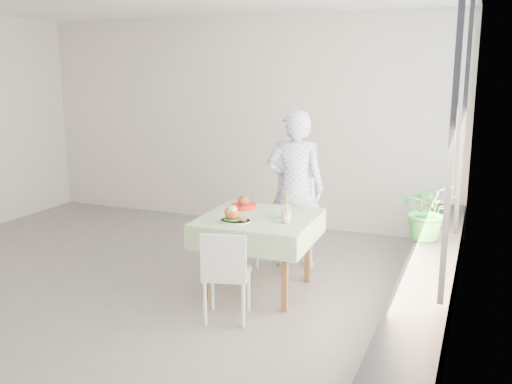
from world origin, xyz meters
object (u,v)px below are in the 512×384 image
at_px(chair_far, 284,240).
at_px(potted_plant, 428,210).
at_px(main_dish, 234,216).
at_px(juice_cup_orange, 286,212).
at_px(diner, 295,189).
at_px(chair_near, 227,292).
at_px(cafe_table, 259,245).

bearing_deg(chair_far, potted_plant, -3.43).
relative_size(main_dish, juice_cup_orange, 1.04).
distance_m(diner, juice_cup_orange, 0.81).
distance_m(diner, main_dish, 1.10).
bearing_deg(chair_near, diner, 86.02).
xyz_separation_m(chair_near, main_dish, (-0.13, 0.44, 0.54)).
bearing_deg(diner, chair_near, 72.08).
xyz_separation_m(cafe_table, chair_far, (0.00, 0.74, -0.16)).
height_order(diner, juice_cup_orange, diner).
bearing_deg(juice_cup_orange, cafe_table, -174.55).
relative_size(cafe_table, chair_far, 1.09).
relative_size(chair_near, diner, 0.47).
bearing_deg(main_dish, chair_far, 81.72).
distance_m(cafe_table, chair_near, 0.73).
distance_m(main_dish, potted_plant, 1.85).
bearing_deg(potted_plant, main_dish, -150.75).
distance_m(diner, potted_plant, 1.40).
relative_size(cafe_table, potted_plant, 1.85).
distance_m(cafe_table, diner, 0.91).
xyz_separation_m(cafe_table, main_dish, (-0.14, -0.26, 0.33)).
relative_size(chair_far, diner, 0.58).
relative_size(diner, potted_plant, 2.94).
bearing_deg(potted_plant, chair_near, -137.93).
distance_m(chair_near, juice_cup_orange, 0.96).
height_order(diner, main_dish, diner).
bearing_deg(potted_plant, chair_far, 176.57).
relative_size(juice_cup_orange, potted_plant, 0.47).
bearing_deg(diner, main_dish, 63.83).
bearing_deg(cafe_table, diner, 83.74).
distance_m(chair_far, juice_cup_orange, 0.91).
xyz_separation_m(cafe_table, chair_near, (-0.02, -0.70, -0.21)).
relative_size(chair_near, juice_cup_orange, 2.92).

